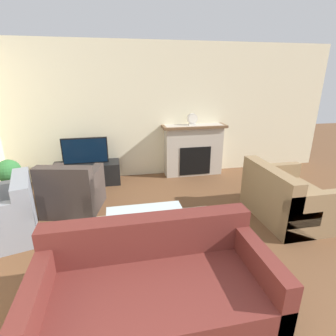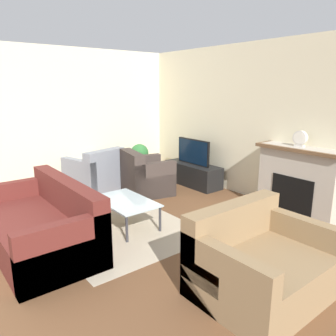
% 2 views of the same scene
% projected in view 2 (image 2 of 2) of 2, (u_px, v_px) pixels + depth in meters
% --- Properties ---
extents(wall_back, '(8.34, 0.06, 2.70)m').
position_uv_depth(wall_back, '(252.00, 122.00, 5.76)').
color(wall_back, beige).
rests_on(wall_back, ground_plane).
extents(wall_left, '(0.06, 8.17, 2.70)m').
position_uv_depth(wall_left, '(50.00, 119.00, 6.23)').
color(wall_left, beige).
rests_on(wall_left, ground_plane).
extents(area_rug, '(2.20, 1.81, 0.00)m').
position_uv_depth(area_rug, '(118.00, 228.00, 4.66)').
color(area_rug, '#B7A88E').
rests_on(area_rug, ground_plane).
extents(fireplace, '(1.34, 0.39, 1.08)m').
position_uv_depth(fireplace, '(299.00, 180.00, 5.00)').
color(fireplace, '#B2A899').
rests_on(fireplace, ground_plane).
extents(tv_stand, '(1.26, 0.46, 0.44)m').
position_uv_depth(tv_stand, '(193.00, 174.00, 6.68)').
color(tv_stand, black).
rests_on(tv_stand, ground_plane).
extents(tv, '(0.86, 0.06, 0.51)m').
position_uv_depth(tv, '(193.00, 152.00, 6.57)').
color(tv, black).
rests_on(tv, tv_stand).
extents(couch_sectional, '(1.95, 0.99, 0.82)m').
position_uv_depth(couch_sectional, '(42.00, 226.00, 4.03)').
color(couch_sectional, '#5B231E').
rests_on(couch_sectional, ground_plane).
extents(couch_loveseat, '(0.99, 1.26, 0.82)m').
position_uv_depth(couch_loveseat, '(260.00, 265.00, 3.15)').
color(couch_loveseat, '#8C704C').
rests_on(couch_loveseat, ground_plane).
extents(armchair_by_window, '(1.03, 1.05, 0.82)m').
position_uv_depth(armchair_by_window, '(95.00, 175.00, 6.32)').
color(armchair_by_window, gray).
rests_on(armchair_by_window, ground_plane).
extents(armchair_accent, '(0.97, 0.96, 0.82)m').
position_uv_depth(armchair_accent, '(146.00, 178.00, 6.11)').
color(armchair_accent, '#3D332D').
rests_on(armchair_accent, ground_plane).
extents(coffee_table, '(1.00, 0.61, 0.38)m').
position_uv_depth(coffee_table, '(126.00, 203.00, 4.67)').
color(coffee_table, '#333338').
rests_on(coffee_table, ground_plane).
extents(potted_plant, '(0.39, 0.39, 0.73)m').
position_uv_depth(potted_plant, '(140.00, 157.00, 7.24)').
color(potted_plant, beige).
rests_on(potted_plant, ground_plane).
extents(mantel_clock, '(0.21, 0.07, 0.24)m').
position_uv_depth(mantel_clock, '(300.00, 138.00, 4.88)').
color(mantel_clock, beige).
rests_on(mantel_clock, fireplace).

